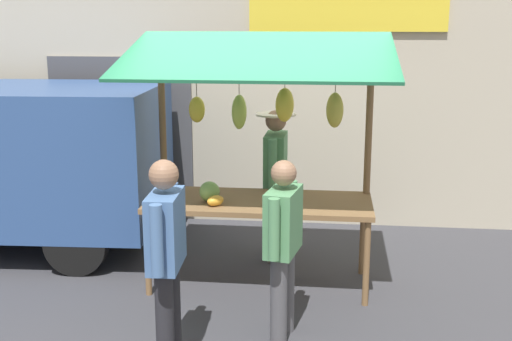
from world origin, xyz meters
TOP-DOWN VIEW (x-y plane):
  - ground_plane at (0.00, 0.00)m, footprint 40.00×40.00m
  - street_backdrop at (0.03, -2.20)m, footprint 9.00×0.30m
  - market_stall at (0.01, -0.03)m, footprint 2.50×1.46m
  - vendor_with_sunhat at (-0.09, -0.75)m, footprint 0.43×0.71m
  - shopper_in_striped_shirt at (-0.32, 1.10)m, footprint 0.30×0.66m
  - shopper_in_grey_tee at (0.52, 1.62)m, footprint 0.24×0.69m

SIDE VIEW (x-z plane):
  - ground_plane at x=0.00m, z-range 0.00..0.00m
  - shopper_in_striped_shirt at x=-0.32m, z-range 0.11..1.63m
  - shopper_in_grey_tee at x=0.52m, z-range 0.13..1.75m
  - vendor_with_sunhat at x=-0.09m, z-range 0.16..1.83m
  - market_stall at x=0.01m, z-range 0.30..2.79m
  - street_backdrop at x=0.03m, z-range 0.00..3.40m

